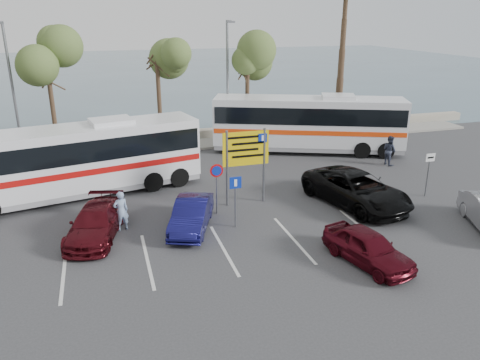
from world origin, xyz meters
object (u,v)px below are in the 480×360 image
object	(u,v)px
street_lamp_right	(228,77)
car_maroon	(95,223)
pedestrian_far	(390,150)
car_blue	(192,215)
street_lamp_left	(12,86)
car_red	(368,247)
direction_sign	(246,154)
coach_bus_right	(308,125)
pedestrian_near	(121,211)
suv_black	(356,189)
coach_bus_left	(78,163)

from	to	relation	value
street_lamp_right	car_maroon	world-z (taller)	street_lamp_right
pedestrian_far	street_lamp_right	bearing A→B (deg)	42.20
car_blue	car_maroon	distance (m)	3.86
street_lamp_left	car_red	xyz separation A→B (m)	(13.50, -17.02, -3.97)
direction_sign	coach_bus_right	bearing A→B (deg)	48.35
car_blue	pedestrian_near	distance (m)	2.91
street_lamp_left	car_blue	bearing A→B (deg)	-57.07
car_blue	car_maroon	bearing A→B (deg)	-163.59
car_red	suv_black	size ratio (longest dim) A/B	0.65
direction_sign	pedestrian_far	bearing A→B (deg)	18.28
street_lamp_right	pedestrian_near	bearing A→B (deg)	-123.89
car_blue	car_red	bearing A→B (deg)	-18.99
coach_bus_right	car_red	xyz separation A→B (m)	(-4.00, -14.00, -1.11)
street_lamp_right	direction_sign	world-z (taller)	street_lamp_right
street_lamp_left	coach_bus_right	world-z (taller)	street_lamp_left
street_lamp_right	pedestrian_far	xyz separation A→B (m)	(8.00, -7.02, -3.72)
direction_sign	pedestrian_near	xyz separation A→B (m)	(-5.81, -1.31, -1.57)
car_blue	pedestrian_far	distance (m)	14.05
coach_bus_right	car_maroon	size ratio (longest dim) A/B	2.79
car_blue	pedestrian_near	xyz separation A→B (m)	(-2.81, 0.72, 0.22)
direction_sign	pedestrian_near	bearing A→B (deg)	-167.35
street_lamp_left	coach_bus_left	xyz separation A→B (m)	(3.50, -7.02, -2.89)
direction_sign	pedestrian_far	size ratio (longest dim) A/B	2.05
coach_bus_right	pedestrian_near	distance (m)	15.05
coach_bus_left	car_maroon	world-z (taller)	coach_bus_left
direction_sign	suv_black	world-z (taller)	direction_sign
pedestrian_near	pedestrian_far	size ratio (longest dim) A/B	0.97
suv_black	pedestrian_far	bearing A→B (deg)	31.40
car_maroon	suv_black	world-z (taller)	suv_black
coach_bus_left	coach_bus_right	bearing A→B (deg)	15.95
pedestrian_near	suv_black	bearing A→B (deg)	161.16
coach_bus_right	car_maroon	xyz separation A→B (m)	(-13.35, -9.00, -1.11)
coach_bus_right	car_maroon	bearing A→B (deg)	-146.01
pedestrian_far	coach_bus_left	bearing A→B (deg)	83.46
coach_bus_right	car_red	distance (m)	14.60
direction_sign	car_maroon	size ratio (longest dim) A/B	0.83
car_maroon	pedestrian_near	bearing A→B (deg)	35.54
suv_black	pedestrian_far	world-z (taller)	pedestrian_far
street_lamp_left	pedestrian_far	size ratio (longest dim) A/B	4.56
street_lamp_right	pedestrian_far	bearing A→B (deg)	-41.26
coach_bus_right	suv_black	distance (m)	9.19
street_lamp_right	coach_bus_left	xyz separation A→B (m)	(-9.50, -7.02, -2.89)
car_blue	pedestrian_far	bearing A→B (deg)	43.64
direction_sign	car_red	size ratio (longest dim) A/B	0.98
car_blue	pedestrian_far	world-z (taller)	pedestrian_far
coach_bus_left	suv_black	world-z (taller)	coach_bus_left
coach_bus_left	pedestrian_near	distance (m)	4.98
street_lamp_right	coach_bus_right	xyz separation A→B (m)	(4.50, -3.02, -2.86)
car_maroon	pedestrian_near	world-z (taller)	pedestrian_near
coach_bus_right	car_blue	xyz separation A→B (m)	(-9.50, -9.33, -1.10)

